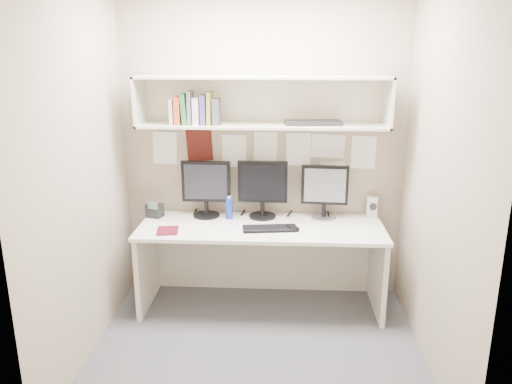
# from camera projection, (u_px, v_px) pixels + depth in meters

# --- Properties ---
(floor) EXTENTS (2.40, 2.00, 0.01)m
(floor) POSITION_uv_depth(u_px,v_px,m) (257.00, 349.00, 3.67)
(floor) COLOR #49484E
(floor) RESTS_ON ground
(wall_back) EXTENTS (2.40, 0.02, 2.60)m
(wall_back) POSITION_uv_depth(u_px,v_px,m) (263.00, 149.00, 4.27)
(wall_back) COLOR gray
(wall_back) RESTS_ON ground
(wall_front) EXTENTS (2.40, 0.02, 2.60)m
(wall_front) POSITION_uv_depth(u_px,v_px,m) (246.00, 230.00, 2.35)
(wall_front) COLOR gray
(wall_front) RESTS_ON ground
(wall_left) EXTENTS (0.02, 2.00, 2.60)m
(wall_left) POSITION_uv_depth(u_px,v_px,m) (80.00, 175.00, 3.37)
(wall_left) COLOR gray
(wall_left) RESTS_ON ground
(wall_right) EXTENTS (0.02, 2.00, 2.60)m
(wall_right) POSITION_uv_depth(u_px,v_px,m) (441.00, 180.00, 3.24)
(wall_right) COLOR gray
(wall_right) RESTS_ON ground
(desk) EXTENTS (2.00, 0.70, 0.73)m
(desk) POSITION_uv_depth(u_px,v_px,m) (261.00, 266.00, 4.19)
(desk) COLOR white
(desk) RESTS_ON floor
(overhead_hutch) EXTENTS (2.00, 0.38, 0.40)m
(overhead_hutch) POSITION_uv_depth(u_px,v_px,m) (263.00, 101.00, 4.02)
(overhead_hutch) COLOR beige
(overhead_hutch) RESTS_ON wall_back
(pinned_papers) EXTENTS (1.92, 0.01, 0.48)m
(pinned_papers) POSITION_uv_depth(u_px,v_px,m) (263.00, 155.00, 4.28)
(pinned_papers) COLOR white
(pinned_papers) RESTS_ON wall_back
(monitor_left) EXTENTS (0.42, 0.23, 0.48)m
(monitor_left) POSITION_uv_depth(u_px,v_px,m) (206.00, 187.00, 4.25)
(monitor_left) COLOR black
(monitor_left) RESTS_ON desk
(monitor_center) EXTENTS (0.42, 0.23, 0.49)m
(monitor_center) POSITION_uv_depth(u_px,v_px,m) (263.00, 187.00, 4.23)
(monitor_center) COLOR black
(monitor_center) RESTS_ON desk
(monitor_right) EXTENTS (0.39, 0.22, 0.46)m
(monitor_right) POSITION_uv_depth(u_px,v_px,m) (325.00, 190.00, 4.20)
(monitor_right) COLOR #A5A5AA
(monitor_right) RESTS_ON desk
(keyboard) EXTENTS (0.45, 0.21, 0.02)m
(keyboard) POSITION_uv_depth(u_px,v_px,m) (270.00, 229.00, 3.98)
(keyboard) COLOR black
(keyboard) RESTS_ON desk
(mouse) EXTENTS (0.10, 0.12, 0.03)m
(mouse) POSITION_uv_depth(u_px,v_px,m) (293.00, 228.00, 3.98)
(mouse) COLOR black
(mouse) RESTS_ON desk
(speaker) EXTENTS (0.10, 0.11, 0.18)m
(speaker) POSITION_uv_depth(u_px,v_px,m) (372.00, 207.00, 4.27)
(speaker) COLOR #B9B8B4
(speaker) RESTS_ON desk
(blue_bottle) EXTENTS (0.06, 0.06, 0.20)m
(blue_bottle) POSITION_uv_depth(u_px,v_px,m) (229.00, 208.00, 4.23)
(blue_bottle) COLOR navy
(blue_bottle) RESTS_ON desk
(maroon_notebook) EXTENTS (0.19, 0.22, 0.01)m
(maroon_notebook) POSITION_uv_depth(u_px,v_px,m) (168.00, 231.00, 3.95)
(maroon_notebook) COLOR #540E1A
(maroon_notebook) RESTS_ON desk
(desk_phone) EXTENTS (0.15, 0.15, 0.15)m
(desk_phone) POSITION_uv_depth(u_px,v_px,m) (155.00, 210.00, 4.28)
(desk_phone) COLOR black
(desk_phone) RESTS_ON desk
(book_stack) EXTENTS (0.39, 0.16, 0.26)m
(book_stack) POSITION_uv_depth(u_px,v_px,m) (195.00, 110.00, 3.96)
(book_stack) COLOR beige
(book_stack) RESTS_ON overhead_hutch
(hutch_tray) EXTENTS (0.46, 0.21, 0.03)m
(hutch_tray) POSITION_uv_depth(u_px,v_px,m) (313.00, 123.00, 3.98)
(hutch_tray) COLOR black
(hutch_tray) RESTS_ON overhead_hutch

